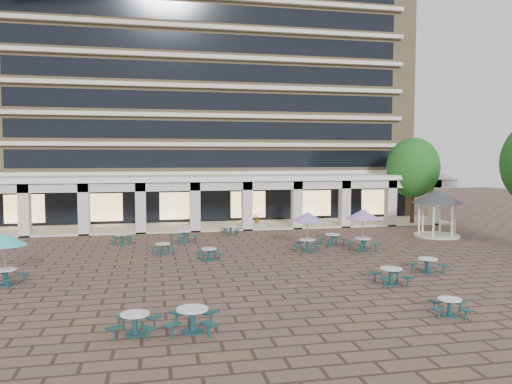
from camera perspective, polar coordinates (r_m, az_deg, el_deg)
ground at (r=28.46m, az=-0.55°, el=-8.05°), size 120.00×120.00×0.00m
apartment_building at (r=53.47m, az=-5.99°, el=11.13°), size 40.00×15.50×25.20m
retail_arcade at (r=42.55m, az=-4.44°, el=0.02°), size 42.00×6.60×4.40m
picnic_table_0 at (r=17.70m, az=-13.66°, el=-14.23°), size 1.88×1.88×0.74m
picnic_table_1 at (r=17.60m, az=-7.29°, el=-14.08°), size 2.05×2.05×0.82m
picnic_table_2 at (r=27.42m, az=19.04°, el=-7.80°), size 2.00×2.00×0.74m
picnic_table_3 at (r=20.51m, az=21.25°, el=-11.99°), size 1.79×1.79×0.65m
picnic_table_4 at (r=25.96m, az=-26.82°, el=-5.07°), size 2.08×2.08×2.41m
picnic_table_5 at (r=29.23m, az=-5.39°, el=-6.95°), size 1.66×1.66×0.67m
picnic_table_6 at (r=31.62m, az=5.91°, el=-3.01°), size 2.14×2.14×2.47m
picnic_table_7 at (r=24.44m, az=15.17°, el=-9.10°), size 1.82×1.82×0.77m
picnic_table_8 at (r=31.22m, az=-10.61°, el=-6.28°), size 1.77×1.77×0.68m
picnic_table_9 at (r=35.42m, az=-15.11°, el=-5.11°), size 1.67×1.67×0.70m
picnic_table_10 at (r=34.25m, az=8.74°, el=-5.27°), size 1.82×1.82×0.76m
picnic_table_11 at (r=32.32m, az=12.11°, el=-2.68°), size 2.28×2.28×2.63m
picnic_table_12 at (r=35.37m, az=-8.24°, el=-4.90°), size 2.28×2.28×0.83m
picnic_table_13 at (r=38.16m, az=-2.91°, el=-4.32°), size 1.84×1.84×0.71m
gazebo at (r=39.59m, az=20.01°, el=-1.06°), size 3.73×3.73×3.47m
tree_east_c at (r=46.20m, az=17.52°, el=2.66°), size 4.61×4.61×7.68m
planter_left at (r=40.69m, az=-7.35°, el=-3.70°), size 1.50×0.69×1.27m
planter_right at (r=41.44m, az=0.12°, el=-3.46°), size 1.50×0.79×1.33m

